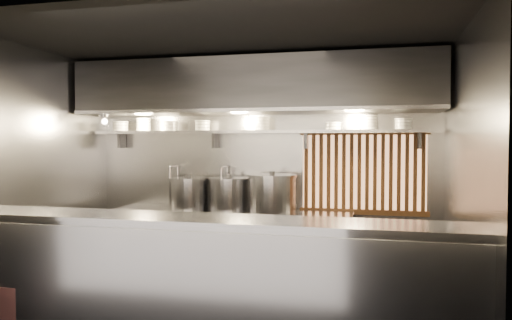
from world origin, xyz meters
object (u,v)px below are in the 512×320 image
at_px(stock_pot_mid, 272,193).
at_px(stock_pot_right, 189,193).
at_px(heat_lamp, 103,117).
at_px(stock_pot_left, 229,194).
at_px(pendant_bulb, 248,125).

height_order(stock_pot_mid, stock_pot_right, stock_pot_mid).
bearing_deg(stock_pot_right, heat_lamp, -163.33).
bearing_deg(stock_pot_right, stock_pot_mid, -3.05).
relative_size(heat_lamp, stock_pot_left, 0.60).
height_order(stock_pot_left, stock_pot_mid, stock_pot_mid).
height_order(stock_pot_left, stock_pot_right, stock_pot_left).
bearing_deg(stock_pot_mid, pendant_bulb, 162.87).
bearing_deg(heat_lamp, stock_pot_mid, 6.66).
xyz_separation_m(stock_pot_mid, stock_pot_right, (-1.10, 0.06, -0.03)).
bearing_deg(pendant_bulb, stock_pot_right, -176.84).
distance_m(heat_lamp, stock_pot_mid, 2.34).
height_order(heat_lamp, stock_pot_left, heat_lamp).
height_order(pendant_bulb, stock_pot_left, pendant_bulb).
bearing_deg(heat_lamp, pendant_bulb, 11.00).
bearing_deg(stock_pot_left, stock_pot_mid, -5.41).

